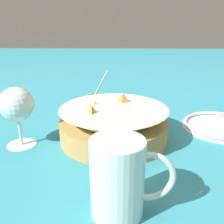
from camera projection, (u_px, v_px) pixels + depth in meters
ground_plane at (116, 132)px, 0.63m from camera, size 4.00×4.00×0.00m
food_basket at (112, 125)px, 0.58m from camera, size 0.25×0.25×0.10m
sauce_cup at (94, 102)px, 0.79m from camera, size 0.08×0.07×0.12m
wine_glass at (15, 106)px, 0.53m from camera, size 0.08×0.08×0.14m
beer_mug at (116, 180)px, 0.35m from camera, size 0.12×0.08×0.12m
side_plate at (218, 126)px, 0.65m from camera, size 0.19×0.19×0.01m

